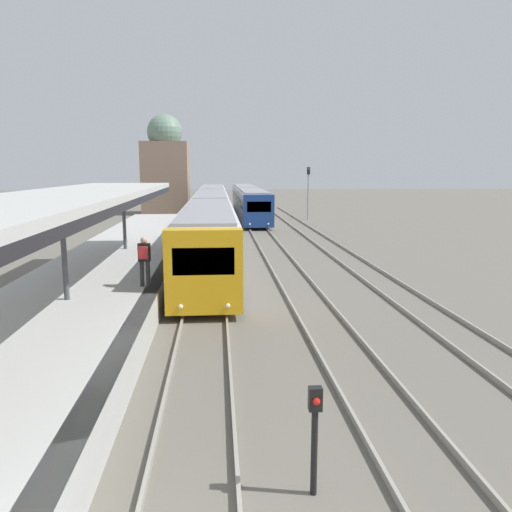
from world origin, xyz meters
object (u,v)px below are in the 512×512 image
at_px(person_on_platform, 144,257).
at_px(signal_mast_far, 308,187).
at_px(train_far, 248,200).
at_px(signal_post_near, 315,429).
at_px(train_near, 211,211).

height_order(person_on_platform, signal_mast_far, signal_mast_far).
bearing_deg(train_far, person_on_platform, -98.84).
relative_size(person_on_platform, signal_post_near, 0.96).
xyz_separation_m(signal_post_near, signal_mast_far, (7.50, 41.79, 2.13)).
relative_size(train_far, signal_post_near, 16.15).
bearing_deg(train_far, signal_post_near, -92.36).
relative_size(person_on_platform, train_far, 0.06).
relative_size(train_far, signal_mast_far, 5.46).
relative_size(train_near, train_far, 1.64).
height_order(person_on_platform, signal_post_near, person_on_platform).
xyz_separation_m(train_far, signal_mast_far, (5.58, -4.99, 1.53)).
bearing_deg(train_near, train_far, 76.04).
bearing_deg(person_on_platform, train_near, 84.81).
relative_size(person_on_platform, train_near, 0.04).
distance_m(train_near, train_far, 15.67).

